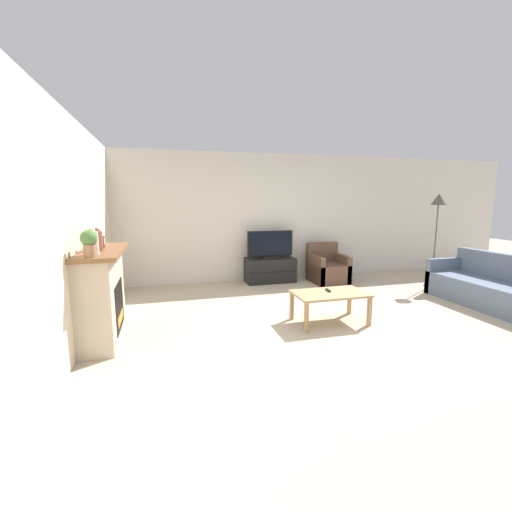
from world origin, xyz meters
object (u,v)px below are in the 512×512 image
object	(u,v)px
potted_plant	(89,242)
fireplace	(102,294)
mantel_vase_centre_left	(98,240)
coffee_table	(330,296)
mantel_vase_left	(92,242)
couch	(502,292)
mantel_clock	(101,242)
armchair	(327,269)
remote	(328,290)
floor_lamp	(438,208)
tv_stand	(270,270)
tv	(270,245)

from	to	relation	value
potted_plant	fireplace	bearing A→B (deg)	91.63
mantel_vase_centre_left	coffee_table	bearing A→B (deg)	-2.70
mantel_vase_left	couch	distance (m)	6.03
mantel_clock	coffee_table	bearing A→B (deg)	-7.35
coffee_table	couch	bearing A→B (deg)	-3.15
armchair	couch	world-z (taller)	couch
fireplace	mantel_vase_left	world-z (taller)	mantel_vase_left
fireplace	mantel_vase_left	bearing A→B (deg)	-87.70
remote	floor_lamp	bearing A→B (deg)	32.41
tv_stand	coffee_table	xyz separation A→B (m)	(0.07, -2.56, 0.13)
floor_lamp	potted_plant	bearing A→B (deg)	-164.22
mantel_vase_left	fireplace	bearing A→B (deg)	92.30
mantel_vase_left	tv	size ratio (longest dim) A/B	0.31
mantel_vase_left	couch	xyz separation A→B (m)	(5.95, 0.01, -0.99)
tv	fireplace	bearing A→B (deg)	-141.77
potted_plant	mantel_vase_centre_left	bearing A→B (deg)	90.00
mantel_clock	armchair	size ratio (longest dim) A/B	0.18
mantel_clock	couch	bearing A→B (deg)	-5.27
remote	potted_plant	bearing A→B (deg)	-162.32
potted_plant	floor_lamp	distance (m)	6.22
remote	mantel_vase_centre_left	bearing A→B (deg)	-171.61
tv	couch	xyz separation A→B (m)	(3.03, -2.72, -0.50)
armchair	mantel_vase_left	bearing A→B (deg)	-149.33
remote	fireplace	bearing A→B (deg)	-173.59
potted_plant	couch	bearing A→B (deg)	1.79
fireplace	mantel_vase_left	size ratio (longest dim) A/B	4.61
mantel_clock	floor_lamp	distance (m)	6.07
mantel_vase_centre_left	remote	distance (m)	3.11
tv_stand	armchair	size ratio (longest dim) A/B	1.27
mantel_vase_centre_left	coffee_table	distance (m)	3.12
tv_stand	couch	size ratio (longest dim) A/B	0.46
mantel_vase_centre_left	tv_stand	size ratio (longest dim) A/B	0.27
mantel_vase_centre_left	floor_lamp	world-z (taller)	floor_lamp
fireplace	tv	distance (m)	3.75
armchair	floor_lamp	world-z (taller)	floor_lamp
coffee_table	remote	world-z (taller)	remote
mantel_vase_centre_left	potted_plant	xyz separation A→B (m)	(0.00, -0.49, 0.04)
couch	floor_lamp	size ratio (longest dim) A/B	1.23
fireplace	mantel_vase_left	distance (m)	0.81
tv	floor_lamp	distance (m)	3.39
couch	armchair	bearing A→B (deg)	127.23
mantel_vase_left	coffee_table	distance (m)	3.13
mantel_vase_left	remote	bearing A→B (deg)	4.88
fireplace	mantel_clock	size ratio (longest dim) A/B	9.34
mantel_clock	fireplace	bearing A→B (deg)	-97.18
coffee_table	mantel_vase_centre_left	bearing A→B (deg)	177.30
potted_plant	couch	world-z (taller)	potted_plant
tv_stand	floor_lamp	bearing A→B (deg)	-21.76
fireplace	coffee_table	xyz separation A→B (m)	(3.01, -0.25, -0.19)
mantel_clock	couch	xyz separation A→B (m)	(5.95, -0.55, -0.93)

